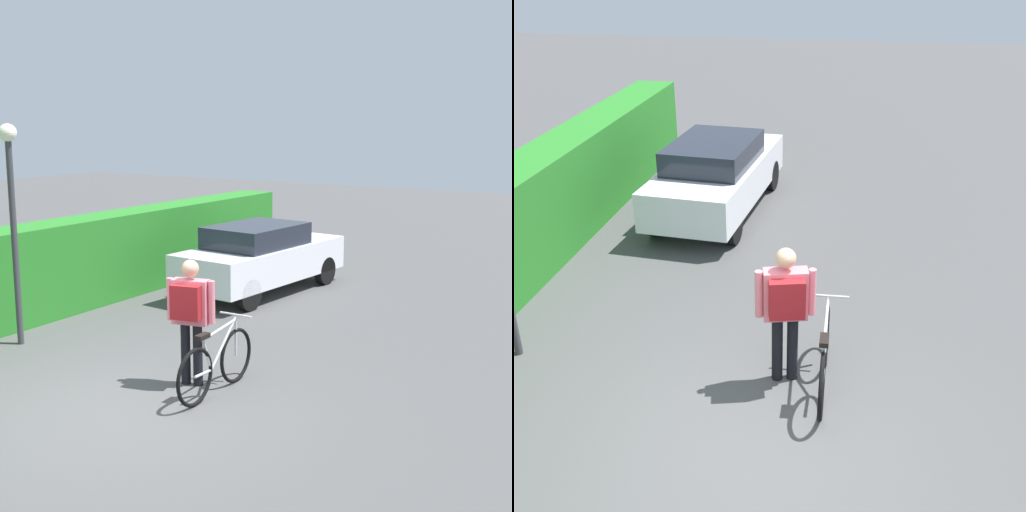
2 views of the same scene
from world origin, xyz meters
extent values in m
plane|color=#484848|center=(0.00, 0.00, 0.00)|extent=(60.00, 60.00, 0.00)
cube|color=silver|center=(6.31, 1.86, 0.65)|extent=(4.16, 1.92, 0.69)
cube|color=#1E232D|center=(6.12, 1.87, 1.22)|extent=(2.11, 1.57, 0.44)
cylinder|color=black|center=(7.73, 2.46, 0.31)|extent=(0.62, 0.23, 0.61)
cylinder|color=black|center=(7.62, 1.04, 0.31)|extent=(0.62, 0.23, 0.61)
cylinder|color=black|center=(4.99, 2.68, 0.31)|extent=(0.62, 0.23, 0.61)
cylinder|color=black|center=(4.88, 1.26, 0.31)|extent=(0.62, 0.23, 0.61)
torus|color=black|center=(1.66, -0.62, 0.38)|extent=(0.76, 0.08, 0.76)
torus|color=black|center=(0.69, -0.65, 0.38)|extent=(0.76, 0.08, 0.76)
cylinder|color=silver|center=(1.36, -0.63, 0.64)|extent=(0.63, 0.06, 0.59)
cylinder|color=silver|center=(0.97, -0.64, 0.60)|extent=(0.22, 0.04, 0.49)
cylinder|color=silver|center=(1.24, -0.63, 0.85)|extent=(0.75, 0.06, 0.11)
cylinder|color=silver|center=(0.88, -0.64, 0.37)|extent=(0.37, 0.05, 0.05)
cylinder|color=silver|center=(1.66, -0.62, 0.65)|extent=(0.04, 0.04, 0.55)
cube|color=black|center=(0.87, -0.64, 0.86)|extent=(0.22, 0.11, 0.06)
cylinder|color=silver|center=(1.66, -0.62, 0.96)|extent=(0.05, 0.50, 0.03)
cylinder|color=black|center=(1.25, -0.07, 0.43)|extent=(0.13, 0.13, 0.86)
cylinder|color=black|center=(1.29, -0.25, 0.43)|extent=(0.13, 0.13, 0.86)
cube|color=#E5727F|center=(1.27, -0.16, 1.16)|extent=(0.31, 0.53, 0.61)
sphere|color=tan|center=(1.27, -0.16, 1.61)|extent=(0.23, 0.23, 0.23)
cylinder|color=#E5727F|center=(1.20, 0.13, 1.18)|extent=(0.09, 0.09, 0.58)
cylinder|color=#E5727F|center=(1.34, -0.45, 1.18)|extent=(0.09, 0.09, 0.58)
cube|color=maroon|center=(1.12, -0.20, 1.19)|extent=(0.25, 0.43, 0.46)
cylinder|color=#38383D|center=(1.22, 3.26, 1.62)|extent=(0.10, 0.10, 3.23)
sphere|color=#F2EDCC|center=(1.22, 3.26, 3.35)|extent=(0.28, 0.28, 0.28)
camera|label=1|loc=(-6.03, -5.80, 3.54)|focal=49.83mm
camera|label=2|loc=(-4.86, -1.00, 4.74)|focal=44.55mm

